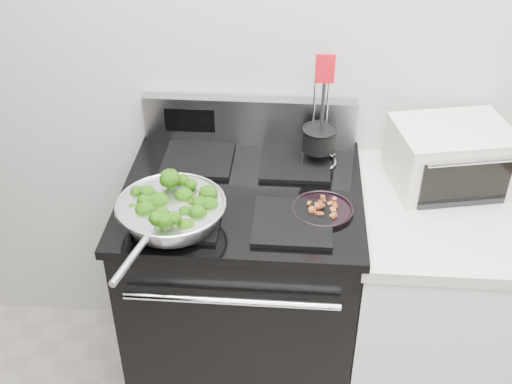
# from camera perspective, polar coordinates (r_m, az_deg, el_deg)

# --- Properties ---
(back_wall) EXTENTS (4.00, 0.02, 2.70)m
(back_wall) POSITION_cam_1_polar(r_m,az_deg,el_deg) (2.21, 7.45, 13.47)
(back_wall) COLOR #BBB8B1
(back_wall) RESTS_ON ground
(gas_range) EXTENTS (0.79, 0.69, 1.13)m
(gas_range) POSITION_cam_1_polar(r_m,az_deg,el_deg) (2.40, -1.11, -8.89)
(gas_range) COLOR black
(gas_range) RESTS_ON floor
(counter) EXTENTS (0.62, 0.68, 0.92)m
(counter) POSITION_cam_1_polar(r_m,az_deg,el_deg) (2.46, 15.23, -9.92)
(counter) COLOR white
(counter) RESTS_ON floor
(skillet) EXTENTS (0.33, 0.52, 0.07)m
(skillet) POSITION_cam_1_polar(r_m,az_deg,el_deg) (1.94, -7.55, -1.74)
(skillet) COLOR silver
(skillet) RESTS_ON gas_range
(broccoli_pile) EXTENTS (0.26, 0.26, 0.09)m
(broccoli_pile) POSITION_cam_1_polar(r_m,az_deg,el_deg) (1.93, -7.56, -1.24)
(broccoli_pile) COLOR black
(broccoli_pile) RESTS_ON skillet
(bacon_plate) EXTENTS (0.19, 0.19, 0.04)m
(bacon_plate) POSITION_cam_1_polar(r_m,az_deg,el_deg) (2.01, 5.95, -1.31)
(bacon_plate) COLOR black
(bacon_plate) RESTS_ON gas_range
(utensil_holder) EXTENTS (0.13, 0.13, 0.41)m
(utensil_holder) POSITION_cam_1_polar(r_m,az_deg,el_deg) (2.22, 5.59, 4.18)
(utensil_holder) COLOR silver
(utensil_holder) RESTS_ON gas_range
(toaster_oven) EXTENTS (0.42, 0.35, 0.21)m
(toaster_oven) POSITION_cam_1_polar(r_m,az_deg,el_deg) (2.23, 16.82, 3.06)
(toaster_oven) COLOR silver
(toaster_oven) RESTS_ON counter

